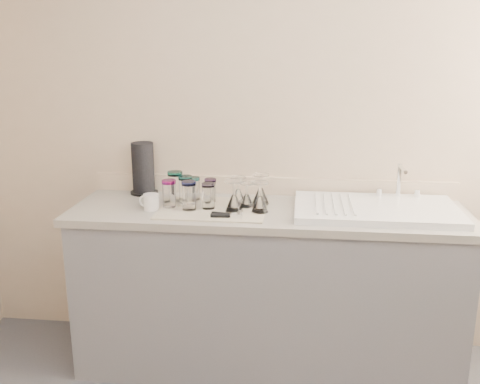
# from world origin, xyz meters

# --- Properties ---
(room_envelope) EXTENTS (3.54, 3.50, 2.52)m
(room_envelope) POSITION_xyz_m (0.00, 0.00, 1.56)
(room_envelope) COLOR #4B4B4F
(room_envelope) RESTS_ON ground
(counter_unit) EXTENTS (2.06, 0.62, 0.90)m
(counter_unit) POSITION_xyz_m (0.00, 1.20, 0.45)
(counter_unit) COLOR slate
(counter_unit) RESTS_ON ground
(sink_unit) EXTENTS (0.82, 0.50, 0.22)m
(sink_unit) POSITION_xyz_m (0.55, 1.20, 0.92)
(sink_unit) COLOR white
(sink_unit) RESTS_ON counter_unit
(dish_towel) EXTENTS (0.55, 0.42, 0.01)m
(dish_towel) POSITION_xyz_m (-0.29, 1.16, 0.90)
(dish_towel) COLOR beige
(dish_towel) RESTS_ON counter_unit
(tumbler_teal) EXTENTS (0.08, 0.08, 0.16)m
(tumbler_teal) POSITION_xyz_m (-0.51, 1.27, 0.99)
(tumbler_teal) COLOR white
(tumbler_teal) RESTS_ON dish_towel
(tumbler_cyan) EXTENTS (0.06, 0.06, 0.13)m
(tumbler_cyan) POSITION_xyz_m (-0.41, 1.30, 0.97)
(tumbler_cyan) COLOR white
(tumbler_cyan) RESTS_ON dish_towel
(tumbler_purple) EXTENTS (0.06, 0.06, 0.13)m
(tumbler_purple) POSITION_xyz_m (-0.32, 1.28, 0.97)
(tumbler_purple) COLOR white
(tumbler_purple) RESTS_ON dish_towel
(tumbler_magenta) EXTENTS (0.07, 0.07, 0.14)m
(tumbler_magenta) POSITION_xyz_m (-0.51, 1.15, 0.98)
(tumbler_magenta) COLOR white
(tumbler_magenta) RESTS_ON dish_towel
(tumbler_blue) EXTENTS (0.07, 0.07, 0.15)m
(tumbler_blue) POSITION_xyz_m (-0.40, 1.12, 0.98)
(tumbler_blue) COLOR white
(tumbler_blue) RESTS_ON dish_towel
(tumbler_lavender) EXTENTS (0.07, 0.07, 0.13)m
(tumbler_lavender) POSITION_xyz_m (-0.31, 1.15, 0.98)
(tumbler_lavender) COLOR white
(tumbler_lavender) RESTS_ON dish_towel
(tumbler_extra) EXTENTS (0.07, 0.07, 0.15)m
(tumbler_extra) POSITION_xyz_m (-0.44, 1.23, 0.98)
(tumbler_extra) COLOR white
(tumbler_extra) RESTS_ON dish_towel
(goblet_back_left) EXTENTS (0.08, 0.08, 0.14)m
(goblet_back_left) POSITION_xyz_m (-0.17, 1.27, 0.96)
(goblet_back_left) COLOR white
(goblet_back_left) RESTS_ON dish_towel
(goblet_back_right) EXTENTS (0.09, 0.09, 0.16)m
(goblet_back_right) POSITION_xyz_m (-0.04, 1.27, 0.96)
(goblet_back_right) COLOR white
(goblet_back_right) RESTS_ON dish_towel
(goblet_front_left) EXTENTS (0.09, 0.09, 0.16)m
(goblet_front_left) POSITION_xyz_m (-0.17, 1.12, 0.96)
(goblet_front_left) COLOR white
(goblet_front_left) RESTS_ON dish_towel
(goblet_front_right) EXTENTS (0.09, 0.09, 0.16)m
(goblet_front_right) POSITION_xyz_m (-0.04, 1.12, 0.96)
(goblet_front_right) COLOR white
(goblet_front_right) RESTS_ON dish_towel
(goblet_extra) EXTENTS (0.07, 0.07, 0.13)m
(goblet_extra) POSITION_xyz_m (-0.11, 1.20, 0.95)
(goblet_extra) COLOR white
(goblet_extra) RESTS_ON dish_towel
(can_opener) EXTENTS (0.16, 0.06, 0.02)m
(can_opener) POSITION_xyz_m (-0.19, 1.01, 0.92)
(can_opener) COLOR silver
(can_opener) RESTS_ON dish_towel
(white_mug) EXTENTS (0.12, 0.10, 0.08)m
(white_mug) POSITION_xyz_m (-0.60, 1.12, 0.94)
(white_mug) COLOR white
(white_mug) RESTS_ON counter_unit
(paper_towel_roll) EXTENTS (0.16, 0.16, 0.30)m
(paper_towel_roll) POSITION_xyz_m (-0.73, 1.42, 1.04)
(paper_towel_roll) COLOR black
(paper_towel_roll) RESTS_ON counter_unit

